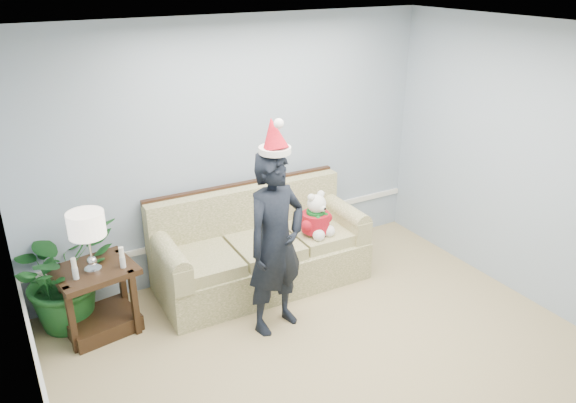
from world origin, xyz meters
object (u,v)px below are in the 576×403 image
at_px(sofa, 259,251).
at_px(teddy_bear, 316,219).
at_px(side_table, 100,306).
at_px(houseplant, 64,274).
at_px(table_lamp, 87,227).
at_px(man, 276,244).

xyz_separation_m(sofa, teddy_bear, (0.54, -0.25, 0.34)).
relative_size(side_table, houseplant, 0.72).
relative_size(side_table, teddy_bear, 1.57).
distance_m(table_lamp, houseplant, 0.67).
bearing_deg(table_lamp, houseplant, 124.73).
relative_size(man, teddy_bear, 3.56).
xyz_separation_m(side_table, teddy_bear, (2.20, -0.20, 0.45)).
height_order(sofa, table_lamp, table_lamp).
distance_m(side_table, table_lamp, 0.83).
height_order(table_lamp, man, man).
distance_m(side_table, teddy_bear, 2.26).
height_order(side_table, table_lamp, table_lamp).
xyz_separation_m(sofa, table_lamp, (-1.67, -0.10, 0.72)).
bearing_deg(man, sofa, 61.05).
xyz_separation_m(sofa, houseplant, (-1.89, 0.21, 0.17)).
height_order(side_table, teddy_bear, teddy_bear).
bearing_deg(man, teddy_bear, 21.44).
bearing_deg(teddy_bear, man, -157.39).
bearing_deg(houseplant, table_lamp, -55.27).
height_order(houseplant, man, man).
bearing_deg(houseplant, side_table, -49.40).
distance_m(side_table, houseplant, 0.44).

